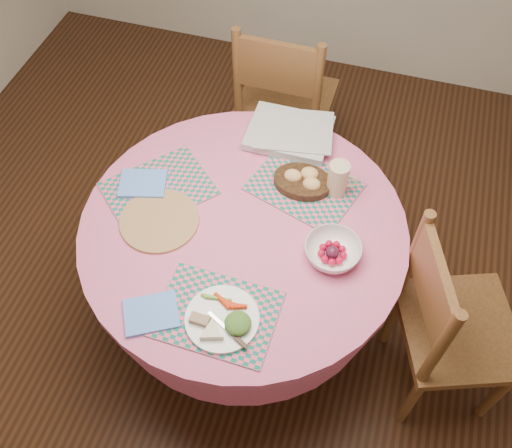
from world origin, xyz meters
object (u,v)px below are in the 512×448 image
(dinner_plate, at_px, (224,320))
(latte_mug, at_px, (339,178))
(fruit_bowl, at_px, (333,252))
(dining_table, at_px, (244,254))
(bread_bowl, at_px, (303,180))
(chair_right, at_px, (448,325))
(chair_back, at_px, (283,101))
(wicker_trivet, at_px, (159,220))

(dinner_plate, xyz_separation_m, latte_mug, (0.24, 0.66, 0.06))
(dinner_plate, distance_m, fruit_bowl, 0.46)
(dining_table, xyz_separation_m, bread_bowl, (0.17, 0.25, 0.23))
(latte_mug, relative_size, fruit_bowl, 0.58)
(latte_mug, bearing_deg, chair_right, -31.04)
(dining_table, height_order, bread_bowl, bread_bowl)
(bread_bowl, xyz_separation_m, latte_mug, (0.13, 0.01, 0.05))
(dining_table, distance_m, chair_back, 0.96)
(bread_bowl, height_order, fruit_bowl, bread_bowl)
(wicker_trivet, bearing_deg, bread_bowl, 34.42)
(chair_back, bearing_deg, latte_mug, 120.34)
(dining_table, distance_m, latte_mug, 0.48)
(chair_right, distance_m, dinner_plate, 0.88)
(bread_bowl, bearing_deg, dining_table, -123.27)
(chair_back, relative_size, latte_mug, 6.97)
(dining_table, relative_size, wicker_trivet, 4.13)
(dining_table, xyz_separation_m, dinner_plate, (0.06, -0.40, 0.22))
(chair_back, relative_size, wicker_trivet, 3.34)
(chair_back, relative_size, bread_bowl, 4.36)
(chair_back, distance_m, wicker_trivet, 1.07)
(dining_table, relative_size, fruit_bowl, 5.02)
(chair_right, distance_m, latte_mug, 0.69)
(latte_mug, distance_m, fruit_bowl, 0.31)
(chair_back, height_order, wicker_trivet, chair_back)
(dining_table, xyz_separation_m, chair_back, (-0.09, 0.95, -0.03))
(chair_back, height_order, dinner_plate, chair_back)
(wicker_trivet, bearing_deg, fruit_bowl, 2.92)
(dining_table, xyz_separation_m, chair_right, (0.83, -0.05, -0.05))
(bread_bowl, bearing_deg, fruit_bowl, -58.13)
(wicker_trivet, bearing_deg, dining_table, 13.14)
(chair_right, relative_size, fruit_bowl, 3.96)
(wicker_trivet, height_order, latte_mug, latte_mug)
(chair_right, xyz_separation_m, chair_back, (-0.92, 1.01, 0.01))
(bread_bowl, relative_size, fruit_bowl, 0.93)
(fruit_bowl, bearing_deg, chair_back, 113.99)
(dining_table, distance_m, bread_bowl, 0.38)
(latte_mug, xyz_separation_m, fruit_bowl, (0.05, -0.30, -0.05))
(dining_table, height_order, dinner_plate, dinner_plate)
(latte_mug, bearing_deg, fruit_bowl, -81.08)
(dining_table, bearing_deg, chair_right, -3.76)
(dining_table, relative_size, chair_right, 1.27)
(dining_table, distance_m, fruit_bowl, 0.42)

